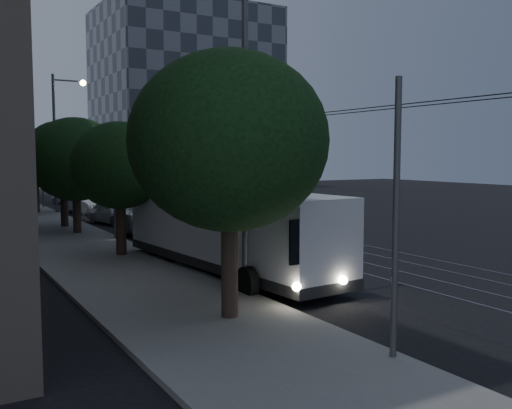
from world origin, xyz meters
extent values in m
plane|color=black|center=(0.00, 0.00, 0.00)|extent=(120.00, 120.00, 0.00)
cube|color=slate|center=(-7.50, 20.00, 0.07)|extent=(5.00, 90.00, 0.15)
cube|color=gray|center=(0.28, 20.00, 0.01)|extent=(0.08, 90.00, 0.02)
cube|color=gray|center=(1.72, 20.00, 0.01)|extent=(0.08, 90.00, 0.02)
cube|color=gray|center=(3.28, 20.00, 0.01)|extent=(0.08, 90.00, 0.02)
cube|color=gray|center=(4.72, 20.00, 0.01)|extent=(0.08, 90.00, 0.02)
cylinder|color=black|center=(-3.85, 20.00, 5.60)|extent=(0.02, 90.00, 0.02)
cylinder|color=black|center=(-3.15, 20.00, 5.60)|extent=(0.02, 90.00, 0.02)
cylinder|color=#515154|center=(-5.30, -10.00, 3.00)|extent=(0.14, 0.14, 6.00)
cylinder|color=#515154|center=(-5.30, 10.00, 3.00)|extent=(0.14, 0.14, 6.00)
cylinder|color=#515154|center=(-5.30, 30.00, 3.00)|extent=(0.14, 0.14, 6.00)
cylinder|color=#515154|center=(-5.30, 50.00, 3.00)|extent=(0.14, 0.14, 6.00)
cube|color=#363C44|center=(18.00, 55.00, 12.00)|extent=(22.00, 18.00, 24.00)
cube|color=silver|center=(-4.02, 0.14, 1.73)|extent=(3.41, 11.87, 2.78)
cube|color=black|center=(-4.02, 0.14, 0.49)|extent=(3.46, 11.92, 0.34)
cube|color=black|center=(-4.02, 0.62, 1.85)|extent=(3.28, 9.45, 1.02)
cube|color=black|center=(-4.02, -5.69, 2.00)|extent=(2.19, 0.25, 1.27)
cube|color=black|center=(-4.02, 5.96, 1.95)|extent=(1.99, 0.24, 0.98)
cube|color=#24DC2A|center=(-4.02, -5.69, 2.88)|extent=(1.56, 0.18, 0.31)
cube|color=#98999B|center=(-4.02, 3.07, 3.37)|extent=(2.25, 2.31, 0.49)
sphere|color=white|center=(-4.85, -5.74, 0.73)|extent=(0.25, 0.25, 0.25)
sphere|color=white|center=(-3.19, -5.74, 0.73)|extent=(0.25, 0.25, 0.25)
cylinder|color=#515154|center=(-4.32, 4.09, 4.41)|extent=(0.06, 4.42, 2.43)
cylinder|color=#515154|center=(-3.73, 4.09, 4.41)|extent=(0.06, 4.42, 2.43)
cylinder|color=black|center=(-5.22, -3.61, 0.49)|extent=(0.29, 0.98, 0.98)
cylinder|color=black|center=(-2.83, -3.61, 0.49)|extent=(0.29, 0.98, 0.98)
cylinder|color=black|center=(-5.22, 2.71, 0.49)|extent=(0.29, 0.98, 0.98)
cylinder|color=black|center=(-2.83, 2.71, 0.49)|extent=(0.29, 0.98, 0.98)
cylinder|color=black|center=(-5.22, 4.59, 0.49)|extent=(0.29, 0.98, 0.98)
cylinder|color=black|center=(-2.83, 4.59, 0.49)|extent=(0.29, 0.98, 0.98)
imported|color=#9A9CA1|center=(-2.70, 9.47, 0.81)|extent=(4.45, 6.39, 1.62)
imported|color=silver|center=(-3.31, 17.13, 0.74)|extent=(2.80, 4.64, 1.48)
imported|color=white|center=(-2.70, 20.46, 0.70)|extent=(3.66, 5.24, 1.41)
imported|color=silver|center=(-3.26, 24.50, 0.75)|extent=(2.48, 4.80, 1.51)
imported|color=silver|center=(-2.70, 34.10, 0.60)|extent=(2.01, 3.72, 1.20)
cylinder|color=black|center=(-6.89, -5.60, 1.41)|extent=(0.44, 0.44, 2.81)
ellipsoid|color=black|center=(-6.89, -5.60, 4.76)|extent=(5.19, 5.19, 4.67)
cylinder|color=black|center=(-6.50, 5.11, 1.21)|extent=(0.44, 0.44, 2.42)
ellipsoid|color=black|center=(-6.50, 5.11, 3.96)|extent=(4.12, 4.12, 3.71)
cylinder|color=black|center=(-6.50, 13.10, 1.13)|extent=(0.44, 0.44, 2.26)
ellipsoid|color=black|center=(-6.50, 13.10, 4.16)|extent=(5.06, 5.06, 4.56)
cylinder|color=black|center=(-6.50, 16.31, 1.32)|extent=(0.44, 0.44, 2.64)
ellipsoid|color=black|center=(-6.50, 16.31, 4.36)|extent=(4.59, 4.59, 4.13)
cylinder|color=black|center=(-6.50, 25.87, 1.15)|extent=(0.44, 0.44, 2.30)
ellipsoid|color=black|center=(-6.50, 25.87, 3.98)|extent=(4.48, 4.48, 4.03)
cylinder|color=black|center=(-7.00, 33.21, 1.18)|extent=(0.44, 0.44, 2.36)
ellipsoid|color=black|center=(-7.00, 33.21, 3.80)|extent=(3.84, 3.84, 3.45)
cylinder|color=#515154|center=(-5.20, -3.43, 5.44)|extent=(0.20, 0.20, 10.88)
cylinder|color=#515154|center=(-5.20, 25.21, 5.14)|extent=(0.20, 0.20, 10.28)
cylinder|color=#515154|center=(-4.07, 25.21, 9.87)|extent=(2.26, 0.12, 0.12)
sphere|color=#FCD38A|center=(-3.04, 25.21, 9.77)|extent=(0.44, 0.44, 0.44)
camera|label=1|loc=(-13.75, -18.66, 4.41)|focal=40.00mm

